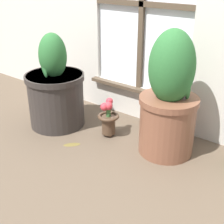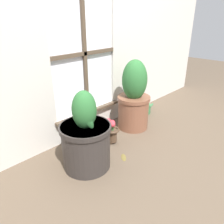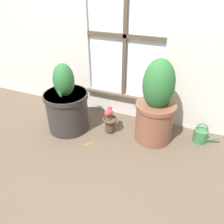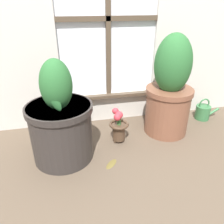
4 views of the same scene
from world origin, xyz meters
name	(u,v)px [view 4 (image 4 of 4)]	position (x,y,z in m)	size (l,w,h in m)	color
ground_plane	(127,160)	(0.00, 0.00, 0.00)	(10.00, 10.00, 0.00)	brown
potted_plant_left	(61,123)	(-0.40, 0.13, 0.25)	(0.41, 0.41, 0.66)	#2D2826
potted_plant_right	(170,92)	(0.40, 0.29, 0.34)	(0.35, 0.35, 0.76)	brown
flower_vase	(118,126)	(-0.01, 0.22, 0.13)	(0.14, 0.14, 0.26)	#473323
watering_can	(203,112)	(0.81, 0.40, 0.07)	(0.22, 0.12, 0.19)	#336B3D
fallen_leaf	(111,164)	(-0.11, -0.02, 0.00)	(0.11, 0.11, 0.01)	brown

